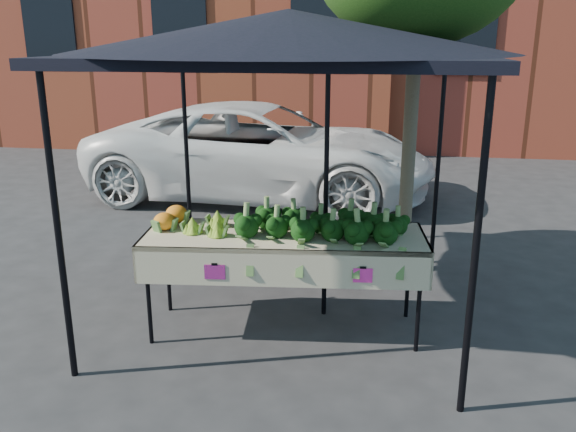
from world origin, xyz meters
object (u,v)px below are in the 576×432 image
object	(u,v)px
vehicle	(260,22)
street_tree	(413,77)
canopy	(289,169)
table	(284,283)

from	to	relation	value
vehicle	street_tree	bearing A→B (deg)	-139.63
street_tree	canopy	bearing A→B (deg)	-134.21
canopy	vehicle	size ratio (longest dim) A/B	0.58
table	vehicle	size ratio (longest dim) A/B	0.45
vehicle	street_tree	xyz separation A→B (m)	(2.19, -2.90, -0.61)
street_tree	table	bearing A→B (deg)	-124.11
table	street_tree	distance (m)	2.54
table	canopy	world-z (taller)	canopy
canopy	street_tree	xyz separation A→B (m)	(1.11, 1.14, 0.75)
canopy	vehicle	bearing A→B (deg)	104.92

